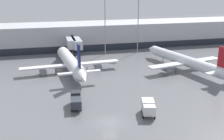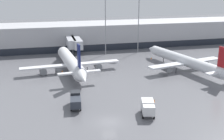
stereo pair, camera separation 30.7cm
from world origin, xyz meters
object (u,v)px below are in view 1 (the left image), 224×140
object	(u,v)px
service_truck_1	(148,107)
apron_light_mast_1	(105,7)
traffic_cone_1	(154,101)
traffic_cone_2	(151,58)
apron_light_mast_2	(138,9)
parked_jet_1	(71,63)
traffic_cone_0	(62,71)
service_truck_0	(76,100)
parked_jet_2	(186,61)

from	to	relation	value
service_truck_1	apron_light_mast_1	size ratio (longest dim) A/B	0.23
traffic_cone_1	traffic_cone_2	bearing A→B (deg)	69.44
traffic_cone_1	apron_light_mast_2	world-z (taller)	apron_light_mast_2
traffic_cone_1	apron_light_mast_2	bearing A→B (deg)	75.36
parked_jet_1	apron_light_mast_1	distance (m)	25.94
service_truck_1	traffic_cone_0	xyz separation A→B (m)	(-13.17, 30.13, -1.26)
service_truck_0	apron_light_mast_2	bearing A→B (deg)	-27.07
traffic_cone_1	traffic_cone_2	distance (m)	34.93
parked_jet_2	traffic_cone_0	size ratio (longest dim) A/B	58.30
service_truck_0	traffic_cone_0	world-z (taller)	service_truck_0
service_truck_1	traffic_cone_1	bearing A→B (deg)	161.22
parked_jet_1	apron_light_mast_2	distance (m)	33.42
parked_jet_1	traffic_cone_1	bearing A→B (deg)	-155.21
parked_jet_1	apron_light_mast_1	bearing A→B (deg)	-41.97
parked_jet_1	service_truck_1	size ratio (longest dim) A/B	7.03
parked_jet_2	service_truck_1	xyz separation A→B (m)	(-20.06, -23.70, -1.09)
traffic_cone_0	traffic_cone_2	size ratio (longest dim) A/B	0.98
traffic_cone_0	apron_light_mast_1	size ratio (longest dim) A/B	0.03
service_truck_0	traffic_cone_0	bearing A→B (deg)	7.98
parked_jet_2	service_truck_1	size ratio (longest dim) A/B	7.47
service_truck_1	service_truck_0	bearing A→B (deg)	-103.35
parked_jet_1	traffic_cone_0	bearing A→B (deg)	74.74
service_truck_1	traffic_cone_2	distance (m)	40.76
service_truck_1	traffic_cone_2	world-z (taller)	service_truck_1
parked_jet_1	service_truck_0	size ratio (longest dim) A/B	6.06
parked_jet_1	traffic_cone_1	size ratio (longest dim) A/B	46.46
traffic_cone_2	apron_light_mast_1	bearing A→B (deg)	142.47
service_truck_0	traffic_cone_1	world-z (taller)	service_truck_0
service_truck_0	traffic_cone_0	size ratio (longest dim) A/B	9.06
parked_jet_2	traffic_cone_0	xyz separation A→B (m)	(-33.23, 6.43, -2.36)
parked_jet_1	traffic_cone_1	xyz separation A→B (m)	(14.00, -24.72, -2.28)
service_truck_0	apron_light_mast_2	distance (m)	51.01
parked_jet_2	apron_light_mast_1	distance (m)	32.19
parked_jet_2	traffic_cone_1	distance (m)	25.27
apron_light_mast_1	parked_jet_2	bearing A→B (deg)	-53.98
apron_light_mast_2	service_truck_0	bearing A→B (deg)	-122.98
service_truck_1	apron_light_mast_2	world-z (taller)	apron_light_mast_2
traffic_cone_2	apron_light_mast_2	size ratio (longest dim) A/B	0.03
traffic_cone_2	apron_light_mast_1	world-z (taller)	apron_light_mast_1
apron_light_mast_1	parked_jet_1	bearing A→B (deg)	-127.23
service_truck_1	apron_light_mast_1	distance (m)	49.63
parked_jet_1	service_truck_1	xyz separation A→B (m)	(10.73, -29.67, -1.07)
traffic_cone_0	apron_light_mast_2	bearing A→B (deg)	32.63
parked_jet_2	traffic_cone_2	bearing A→B (deg)	5.34
parked_jet_1	traffic_cone_0	distance (m)	3.41
parked_jet_1	apron_light_mast_2	bearing A→B (deg)	-58.96
parked_jet_1	apron_light_mast_2	world-z (taller)	apron_light_mast_2
traffic_cone_0	traffic_cone_1	size ratio (longest dim) A/B	0.85
service_truck_1	apron_light_mast_1	world-z (taller)	apron_light_mast_1
traffic_cone_2	apron_light_mast_2	world-z (taller)	apron_light_mast_2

